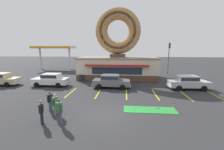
{
  "coord_description": "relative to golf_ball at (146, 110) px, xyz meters",
  "views": [
    {
      "loc": [
        1.27,
        -10.17,
        4.66
      ],
      "look_at": [
        0.01,
        5.0,
        2.0
      ],
      "focal_mm": 24.0,
      "sensor_mm": 36.0,
      "label": 1
    }
  ],
  "objects": [
    {
      "name": "mini_donut_near_right",
      "position": [
        0.99,
        0.4,
        -0.0
      ],
      "size": [
        0.13,
        0.13,
        0.04
      ],
      "primitive_type": "torus",
      "color": "brown",
      "rests_on": "putting_mat"
    },
    {
      "name": "ground_plane",
      "position": [
        -2.96,
        -0.82,
        -0.05
      ],
      "size": [
        160.0,
        160.0,
        0.0
      ],
      "primitive_type": "plane",
      "color": "#2D2D30"
    },
    {
      "name": "putting_flag_pin",
      "position": [
        2.1,
        0.24,
        0.39
      ],
      "size": [
        0.13,
        0.01,
        0.55
      ],
      "color": "silver",
      "rests_on": "putting_mat"
    },
    {
      "name": "donut_shop_building",
      "position": [
        -2.76,
        13.12,
        3.69
      ],
      "size": [
        12.3,
        6.75,
        10.96
      ],
      "color": "brown",
      "rests_on": "ground"
    },
    {
      "name": "parking_stripe_right",
      "position": [
        7.57,
        4.18,
        -0.05
      ],
      "size": [
        0.12,
        3.6,
        0.01
      ],
      "primitive_type": "cube",
      "color": "yellow",
      "rests_on": "ground"
    },
    {
      "name": "mini_donut_mid_centre",
      "position": [
        1.62,
        0.21,
        -0.0
      ],
      "size": [
        0.13,
        0.13,
        0.04
      ],
      "primitive_type": "torus",
      "color": "#E5C666",
      "rests_on": "putting_mat"
    },
    {
      "name": "parking_stripe_centre",
      "position": [
        1.57,
        4.18,
        -0.05
      ],
      "size": [
        0.12,
        3.6,
        0.01
      ],
      "primitive_type": "cube",
      "color": "yellow",
      "rests_on": "ground"
    },
    {
      "name": "mini_donut_near_left",
      "position": [
        -0.63,
        0.57,
        -0.0
      ],
      "size": [
        0.13,
        0.13,
        0.04
      ],
      "primitive_type": "torus",
      "color": "#E5C666",
      "rests_on": "putting_mat"
    },
    {
      "name": "pedestrian_leather_jacket_man",
      "position": [
        -6.81,
        -2.6,
        0.79
      ],
      "size": [
        0.37,
        0.56,
        1.54
      ],
      "color": "#232328",
      "rests_on": "ground"
    },
    {
      "name": "parking_stripe_left",
      "position": [
        -4.43,
        4.18,
        -0.05
      ],
      "size": [
        0.12,
        3.6,
        0.01
      ],
      "primitive_type": "cube",
      "color": "yellow",
      "rests_on": "ground"
    },
    {
      "name": "golf_ball",
      "position": [
        0.0,
        0.0,
        0.0
      ],
      "size": [
        0.04,
        0.04,
        0.04
      ],
      "primitive_type": "sphere",
      "color": "white",
      "rests_on": "putting_mat"
    },
    {
      "name": "traffic_light_pole",
      "position": [
        6.52,
        17.76,
        3.66
      ],
      "size": [
        0.28,
        0.47,
        5.8
      ],
      "color": "#595B60",
      "rests_on": "ground"
    },
    {
      "name": "parking_stripe_mid_right",
      "position": [
        4.57,
        4.18,
        -0.05
      ],
      "size": [
        0.12,
        3.6,
        0.01
      ],
      "primitive_type": "cube",
      "color": "yellow",
      "rests_on": "ground"
    },
    {
      "name": "mini_donut_mid_right",
      "position": [
        1.13,
        0.61,
        -0.0
      ],
      "size": [
        0.13,
        0.13,
        0.04
      ],
      "primitive_type": "torus",
      "color": "#D8667F",
      "rests_on": "putting_mat"
    },
    {
      "name": "parking_stripe_mid_left",
      "position": [
        -1.43,
        4.18,
        -0.05
      ],
      "size": [
        0.12,
        3.6,
        0.01
      ],
      "primitive_type": "cube",
      "color": "yellow",
      "rests_on": "ground"
    },
    {
      "name": "trash_bin",
      "position": [
        -7.95,
        9.99,
        0.45
      ],
      "size": [
        0.57,
        0.57,
        0.97
      ],
      "color": "#232833",
      "rests_on": "ground"
    },
    {
      "name": "mini_donut_mid_left",
      "position": [
        -0.77,
        0.25,
        -0.0
      ],
      "size": [
        0.13,
        0.13,
        0.04
      ],
      "primitive_type": "torus",
      "color": "#D8667F",
      "rests_on": "putting_mat"
    },
    {
      "name": "car_white",
      "position": [
        -10.94,
        6.86,
        0.82
      ],
      "size": [
        4.57,
        2.0,
        1.6
      ],
      "color": "silver",
      "rests_on": "ground"
    },
    {
      "name": "mini_donut_far_left",
      "position": [
        0.78,
        0.52,
        -0.0
      ],
      "size": [
        0.13,
        0.13,
        0.04
      ],
      "primitive_type": "torus",
      "color": "#A5724C",
      "rests_on": "putting_mat"
    },
    {
      "name": "car_grey",
      "position": [
        -3.26,
        6.6,
        0.82
      ],
      "size": [
        4.62,
        2.1,
        1.6
      ],
      "color": "slate",
      "rests_on": "ground"
    },
    {
      "name": "car_silver",
      "position": [
        5.72,
        6.69,
        0.82
      ],
      "size": [
        4.63,
        2.12,
        1.6
      ],
      "color": "#B2B5BA",
      "rests_on": "ground"
    },
    {
      "name": "parking_stripe_far_left",
      "position": [
        -7.43,
        4.18,
        -0.05
      ],
      "size": [
        0.12,
        3.6,
        0.01
      ],
      "primitive_type": "cube",
      "color": "yellow",
      "rests_on": "ground"
    },
    {
      "name": "pedestrian_clipboard_woman",
      "position": [
        -5.66,
        -2.58,
        0.87
      ],
      "size": [
        0.54,
        0.39,
        1.67
      ],
      "color": "#474C66",
      "rests_on": "ground"
    },
    {
      "name": "pedestrian_blue_sweater_man",
      "position": [
        -7.23,
        -0.64,
        0.8
      ],
      "size": [
        0.3,
        0.59,
        1.55
      ],
      "color": "#474C66",
      "rests_on": "ground"
    },
    {
      "name": "putting_mat",
      "position": [
        0.32,
        0.13,
        -0.04
      ],
      "size": [
        4.0,
        1.29,
        0.03
      ],
      "primitive_type": "cube",
      "color": "green",
      "rests_on": "ground"
    },
    {
      "name": "gas_station_canopy",
      "position": [
        -17.74,
        22.52,
        4.81
      ],
      "size": [
        9.0,
        4.46,
        5.3
      ],
      "color": "silver",
      "rests_on": "ground"
    },
    {
      "name": "pedestrian_hooded_kid",
      "position": [
        -6.52,
        -1.28,
        0.8
      ],
      "size": [
        0.35,
        0.57,
        1.56
      ],
      "color": "slate",
      "rests_on": "ground"
    },
    {
      "name": "car_champagne",
      "position": [
        -17.53,
        6.67,
        0.82
      ],
      "size": [
        4.6,
        2.06,
        1.6
      ],
      "color": "#BCAD89",
      "rests_on": "ground"
    }
  ]
}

